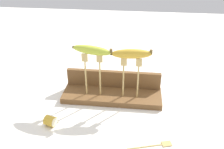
{
  "coord_description": "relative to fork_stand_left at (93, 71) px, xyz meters",
  "views": [
    {
      "loc": [
        0.11,
        -0.97,
        0.68
      ],
      "look_at": [
        0.0,
        0.0,
        0.13
      ],
      "focal_mm": 40.28,
      "sensor_mm": 36.0,
      "label": 1
    }
  ],
  "objects": [
    {
      "name": "banana_raised_right",
      "position": [
        0.17,
        -0.0,
        0.09
      ],
      "size": [
        0.18,
        0.06,
        0.04
      ],
      "color": "gold",
      "rests_on": "fork_stand_right"
    },
    {
      "name": "banana_raised_left",
      "position": [
        -0.0,
        0.0,
        0.1
      ],
      "size": [
        0.18,
        0.08,
        0.04
      ],
      "color": "#B2C138",
      "rests_on": "fork_stand_left"
    },
    {
      "name": "wooden_board",
      "position": [
        0.08,
        0.02,
        -0.13
      ],
      "size": [
        0.46,
        0.15,
        0.03
      ],
      "primitive_type": "cube",
      "color": "brown",
      "rests_on": "ground"
    },
    {
      "name": "fork_stand_right",
      "position": [
        0.17,
        0.0,
        -0.01
      ],
      "size": [
        0.09,
        0.01,
        0.19
      ],
      "color": "tan",
      "rests_on": "wooden_board"
    },
    {
      "name": "banana_chunk_near",
      "position": [
        -0.14,
        -0.2,
        -0.13
      ],
      "size": [
        0.05,
        0.05,
        0.04
      ],
      "color": "gold",
      "rests_on": "ground"
    },
    {
      "name": "fork_stand_left",
      "position": [
        0.0,
        0.0,
        0.0
      ],
      "size": [
        0.09,
        0.01,
        0.2
      ],
      "color": "tan",
      "rests_on": "wooden_board"
    },
    {
      "name": "ground_plane",
      "position": [
        0.08,
        0.02,
        -0.15
      ],
      "size": [
        3.0,
        3.0,
        0.0
      ],
      "primitive_type": "plane",
      "color": "white"
    },
    {
      "name": "board_backstop",
      "position": [
        0.08,
        0.08,
        -0.08
      ],
      "size": [
        0.45,
        0.02,
        0.08
      ],
      "primitive_type": "cube",
      "color": "brown",
      "rests_on": "wooden_board"
    },
    {
      "name": "fork_fallen_near",
      "position": [
        0.28,
        -0.27,
        -0.14
      ],
      "size": [
        0.17,
        0.06,
        0.01
      ],
      "color": "tan",
      "rests_on": "ground"
    }
  ]
}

